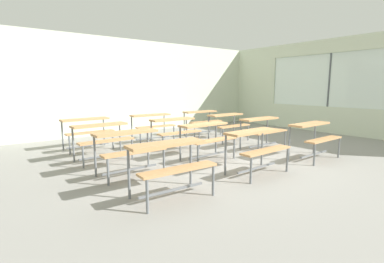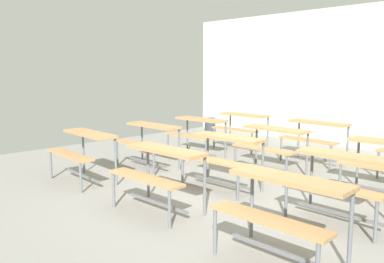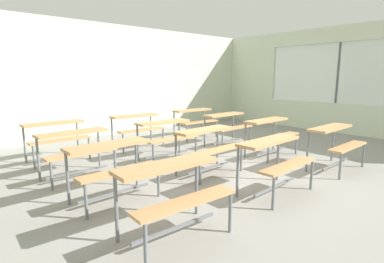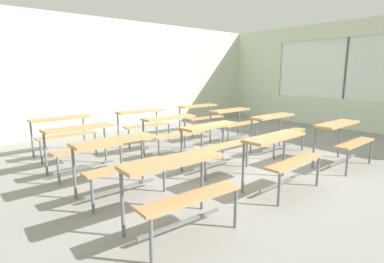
% 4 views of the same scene
% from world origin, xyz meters
% --- Properties ---
extents(ground, '(10.00, 9.00, 0.05)m').
position_xyz_m(ground, '(0.00, 0.00, -0.03)').
color(ground, gray).
extents(wall_back, '(10.00, 0.12, 3.00)m').
position_xyz_m(wall_back, '(0.00, 4.50, 1.50)').
color(wall_back, beige).
rests_on(wall_back, ground).
extents(wall_right, '(0.12, 9.00, 3.00)m').
position_xyz_m(wall_right, '(5.00, -0.13, 1.45)').
color(wall_right, beige).
rests_on(wall_right, ground).
extents(desk_bench_r0c0, '(1.12, 0.63, 0.74)m').
position_xyz_m(desk_bench_r0c0, '(-2.09, -1.06, 0.56)').
color(desk_bench_r0c0, tan).
rests_on(desk_bench_r0c0, ground).
extents(desk_bench_r0c1, '(1.12, 0.63, 0.74)m').
position_xyz_m(desk_bench_r0c1, '(-0.33, -1.05, 0.56)').
color(desk_bench_r0c1, tan).
rests_on(desk_bench_r0c1, ground).
extents(desk_bench_r0c2, '(1.11, 0.61, 0.74)m').
position_xyz_m(desk_bench_r0c2, '(1.41, -1.11, 0.56)').
color(desk_bench_r0c2, tan).
rests_on(desk_bench_r0c2, ground).
extents(desk_bench_r1c0, '(1.11, 0.61, 0.74)m').
position_xyz_m(desk_bench_r1c0, '(-2.13, 0.19, 0.56)').
color(desk_bench_r1c0, tan).
rests_on(desk_bench_r1c0, ground).
extents(desk_bench_r1c1, '(1.12, 0.63, 0.74)m').
position_xyz_m(desk_bench_r1c1, '(-0.42, 0.17, 0.56)').
color(desk_bench_r1c1, tan).
rests_on(desk_bench_r1c1, ground).
extents(desk_bench_r1c2, '(1.10, 0.60, 0.74)m').
position_xyz_m(desk_bench_r1c2, '(1.33, 0.16, 0.56)').
color(desk_bench_r1c2, tan).
rests_on(desk_bench_r1c2, ground).
extents(desk_bench_r2c0, '(1.12, 0.64, 0.74)m').
position_xyz_m(desk_bench_r2c0, '(-2.16, 1.39, 0.56)').
color(desk_bench_r2c0, tan).
rests_on(desk_bench_r2c0, ground).
extents(desk_bench_r2c1, '(1.11, 0.62, 0.74)m').
position_xyz_m(desk_bench_r2c1, '(-0.42, 1.35, 0.56)').
color(desk_bench_r2c1, tan).
rests_on(desk_bench_r2c1, ground).
extents(desk_bench_r2c2, '(1.11, 0.62, 0.74)m').
position_xyz_m(desk_bench_r2c2, '(1.37, 1.39, 0.56)').
color(desk_bench_r2c2, tan).
rests_on(desk_bench_r2c2, ground).
extents(desk_bench_r3c0, '(1.12, 0.62, 0.74)m').
position_xyz_m(desk_bench_r3c0, '(-2.09, 2.63, 0.56)').
color(desk_bench_r3c0, tan).
rests_on(desk_bench_r3c0, ground).
extents(desk_bench_r3c1, '(1.13, 0.64, 0.74)m').
position_xyz_m(desk_bench_r3c1, '(-0.35, 2.57, 0.56)').
color(desk_bench_r3c1, tan).
rests_on(desk_bench_r3c1, ground).
extents(desk_bench_r3c2, '(1.12, 0.63, 0.74)m').
position_xyz_m(desk_bench_r3c2, '(1.40, 2.57, 0.56)').
color(desk_bench_r3c2, tan).
rests_on(desk_bench_r3c2, ground).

